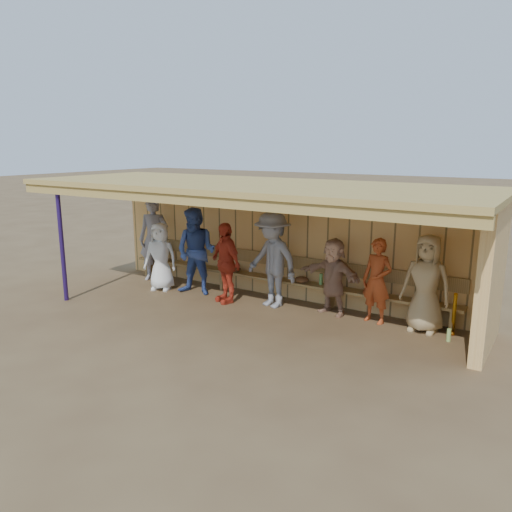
{
  "coord_description": "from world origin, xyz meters",
  "views": [
    {
      "loc": [
        5.13,
        -7.69,
        3.19
      ],
      "look_at": [
        0.0,
        0.35,
        1.05
      ],
      "focal_mm": 35.0,
      "sensor_mm": 36.0,
      "label": 1
    }
  ],
  "objects_px": {
    "player_e": "(272,260)",
    "player_g": "(377,281)",
    "player_a": "(154,239)",
    "player_f": "(333,276)",
    "player_d": "(226,263)",
    "player_b": "(160,256)",
    "bench": "(275,273)",
    "player_c": "(196,252)",
    "player_h": "(426,284)"
  },
  "relations": [
    {
      "from": "player_a",
      "to": "player_f",
      "type": "xyz_separation_m",
      "value": [
        4.61,
        0.0,
        -0.25
      ]
    },
    {
      "from": "player_e",
      "to": "player_c",
      "type": "bearing_deg",
      "value": -160.87
    },
    {
      "from": "player_a",
      "to": "player_h",
      "type": "height_order",
      "value": "player_a"
    },
    {
      "from": "player_c",
      "to": "player_h",
      "type": "xyz_separation_m",
      "value": [
        4.74,
        0.38,
        -0.08
      ]
    },
    {
      "from": "player_a",
      "to": "player_d",
      "type": "bearing_deg",
      "value": -34.7
    },
    {
      "from": "player_g",
      "to": "player_h",
      "type": "bearing_deg",
      "value": 11.22
    },
    {
      "from": "player_b",
      "to": "player_f",
      "type": "bearing_deg",
      "value": -12.93
    },
    {
      "from": "player_h",
      "to": "bench",
      "type": "height_order",
      "value": "player_h"
    },
    {
      "from": "player_d",
      "to": "player_h",
      "type": "distance_m",
      "value": 3.92
    },
    {
      "from": "player_c",
      "to": "player_f",
      "type": "bearing_deg",
      "value": -3.62
    },
    {
      "from": "player_a",
      "to": "player_b",
      "type": "xyz_separation_m",
      "value": [
        0.7,
        -0.54,
        -0.23
      ]
    },
    {
      "from": "bench",
      "to": "player_g",
      "type": "bearing_deg",
      "value": -7.56
    },
    {
      "from": "player_e",
      "to": "bench",
      "type": "height_order",
      "value": "player_e"
    },
    {
      "from": "player_b",
      "to": "player_h",
      "type": "distance_m",
      "value": 5.66
    },
    {
      "from": "player_c",
      "to": "bench",
      "type": "distance_m",
      "value": 1.77
    },
    {
      "from": "player_e",
      "to": "player_h",
      "type": "xyz_separation_m",
      "value": [
        2.93,
        0.22,
        -0.1
      ]
    },
    {
      "from": "player_c",
      "to": "bench",
      "type": "relative_size",
      "value": 0.25
    },
    {
      "from": "player_b",
      "to": "player_e",
      "type": "height_order",
      "value": "player_e"
    },
    {
      "from": "player_c",
      "to": "bench",
      "type": "bearing_deg",
      "value": 12.64
    },
    {
      "from": "player_b",
      "to": "player_d",
      "type": "height_order",
      "value": "player_d"
    },
    {
      "from": "player_c",
      "to": "player_e",
      "type": "height_order",
      "value": "player_e"
    },
    {
      "from": "player_f",
      "to": "player_a",
      "type": "bearing_deg",
      "value": -165.72
    },
    {
      "from": "player_e",
      "to": "player_f",
      "type": "height_order",
      "value": "player_e"
    },
    {
      "from": "player_b",
      "to": "bench",
      "type": "bearing_deg",
      "value": -1.85
    },
    {
      "from": "player_e",
      "to": "player_g",
      "type": "distance_m",
      "value": 2.09
    },
    {
      "from": "player_e",
      "to": "player_g",
      "type": "height_order",
      "value": "player_e"
    },
    {
      "from": "player_d",
      "to": "player_e",
      "type": "height_order",
      "value": "player_e"
    },
    {
      "from": "player_h",
      "to": "player_g",
      "type": "bearing_deg",
      "value": -177.65
    },
    {
      "from": "player_b",
      "to": "player_g",
      "type": "distance_m",
      "value": 4.8
    },
    {
      "from": "player_d",
      "to": "bench",
      "type": "xyz_separation_m",
      "value": [
        0.72,
        0.8,
        -0.3
      ]
    },
    {
      "from": "player_g",
      "to": "player_f",
      "type": "bearing_deg",
      "value": -168.78
    },
    {
      "from": "player_e",
      "to": "player_b",
      "type": "bearing_deg",
      "value": -158.96
    },
    {
      "from": "player_f",
      "to": "player_g",
      "type": "distance_m",
      "value": 0.86
    },
    {
      "from": "player_h",
      "to": "bench",
      "type": "distance_m",
      "value": 3.2
    },
    {
      "from": "player_c",
      "to": "player_g",
      "type": "relative_size",
      "value": 1.21
    },
    {
      "from": "player_a",
      "to": "player_h",
      "type": "relative_size",
      "value": 1.15
    },
    {
      "from": "player_a",
      "to": "player_h",
      "type": "distance_m",
      "value": 6.33
    },
    {
      "from": "bench",
      "to": "player_a",
      "type": "bearing_deg",
      "value": -174.49
    },
    {
      "from": "player_a",
      "to": "player_e",
      "type": "height_order",
      "value": "player_a"
    },
    {
      "from": "player_a",
      "to": "player_g",
      "type": "bearing_deg",
      "value": -23.39
    },
    {
      "from": "player_e",
      "to": "player_f",
      "type": "bearing_deg",
      "value": 24.46
    },
    {
      "from": "player_f",
      "to": "player_b",
      "type": "bearing_deg",
      "value": -157.81
    },
    {
      "from": "player_b",
      "to": "bench",
      "type": "height_order",
      "value": "player_b"
    },
    {
      "from": "player_e",
      "to": "player_g",
      "type": "relative_size",
      "value": 1.23
    },
    {
      "from": "player_b",
      "to": "player_h",
      "type": "relative_size",
      "value": 0.88
    },
    {
      "from": "player_c",
      "to": "player_d",
      "type": "xyz_separation_m",
      "value": [
        0.86,
        -0.11,
        -0.11
      ]
    },
    {
      "from": "player_d",
      "to": "player_f",
      "type": "height_order",
      "value": "player_d"
    },
    {
      "from": "player_a",
      "to": "player_f",
      "type": "height_order",
      "value": "player_a"
    },
    {
      "from": "player_c",
      "to": "player_e",
      "type": "distance_m",
      "value": 1.82
    },
    {
      "from": "player_d",
      "to": "player_g",
      "type": "distance_m",
      "value": 3.06
    }
  ]
}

